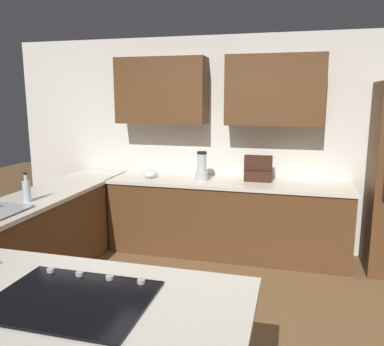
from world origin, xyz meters
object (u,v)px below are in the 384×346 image
at_px(mixing_bowl, 150,174).
at_px(dish_soap_bottle, 27,190).
at_px(blender, 202,168).
at_px(spice_rack, 258,169).
at_px(cooktop, 72,299).

bearing_deg(mixing_bowl, dish_soap_bottle, 62.11).
relative_size(blender, spice_rack, 1.08).
bearing_deg(blender, mixing_bowl, 0.00).
xyz_separation_m(mixing_bowl, spice_rack, (-1.30, -0.11, 0.10)).
distance_m(spice_rack, dish_soap_bottle, 2.50).
relative_size(cooktop, spice_rack, 2.38).
relative_size(blender, mixing_bowl, 1.87).
bearing_deg(mixing_bowl, blender, 180.00).
height_order(blender, mixing_bowl, blender).
bearing_deg(cooktop, spice_rack, -101.71).
distance_m(blender, spice_rack, 0.66).
height_order(spice_rack, dish_soap_bottle, spice_rack).
bearing_deg(blender, cooktop, 90.61).
bearing_deg(spice_rack, mixing_bowl, 4.68).
bearing_deg(cooktop, mixing_bowl, -76.72).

